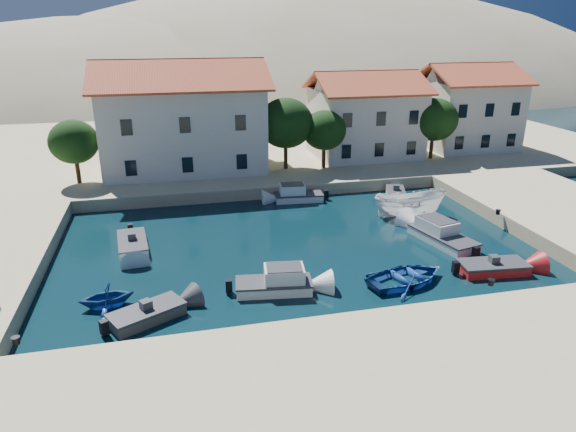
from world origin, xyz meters
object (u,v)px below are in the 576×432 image
at_px(rowboat_south, 406,283).
at_px(building_right, 467,105).
at_px(cabin_cruiser_south, 274,283).
at_px(building_left, 182,114).
at_px(cabin_cruiser_east, 443,236).
at_px(boat_east, 409,216).
at_px(building_mid, 365,113).

bearing_deg(rowboat_south, building_right, -49.14).
bearing_deg(building_right, cabin_cruiser_south, -136.20).
distance_m(building_left, rowboat_south, 27.18).
distance_m(building_left, cabin_cruiser_east, 25.61).
bearing_deg(boat_east, building_right, -35.21).
height_order(building_left, building_right, building_left).
relative_size(cabin_cruiser_south, boat_east, 0.78).
bearing_deg(cabin_cruiser_east, building_mid, -19.34).
distance_m(building_right, cabin_cruiser_south, 37.14).
bearing_deg(building_left, building_right, 3.81).
xyz_separation_m(building_right, cabin_cruiser_east, (-14.34, -21.52, -5.00)).
relative_size(building_right, boat_east, 1.72).
bearing_deg(building_left, rowboat_south, -65.91).
xyz_separation_m(rowboat_south, boat_east, (4.93, 9.84, 0.00)).
relative_size(building_left, cabin_cruiser_south, 3.44).
bearing_deg(boat_east, building_mid, -2.49).
relative_size(building_left, cabin_cruiser_east, 2.79).
bearing_deg(boat_east, cabin_cruiser_south, 132.26).
bearing_deg(rowboat_south, cabin_cruiser_east, -58.78).
bearing_deg(building_mid, cabin_cruiser_east, -96.51).
bearing_deg(rowboat_south, cabin_cruiser_south, 71.32).
bearing_deg(building_left, boat_east, -42.38).
height_order(building_right, rowboat_south, building_right).
bearing_deg(rowboat_south, boat_east, -39.58).
relative_size(cabin_cruiser_south, rowboat_south, 0.90).
xyz_separation_m(building_right, rowboat_south, (-19.18, -26.22, -5.47)).
height_order(building_mid, building_right, building_right).
bearing_deg(building_right, building_left, -176.19).
bearing_deg(cabin_cruiser_south, boat_east, 44.26).
relative_size(rowboat_south, cabin_cruiser_east, 0.90).
xyz_separation_m(building_mid, cabin_cruiser_east, (-2.34, -20.52, -4.75)).
xyz_separation_m(cabin_cruiser_south, boat_east, (12.32, 9.10, -0.48)).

